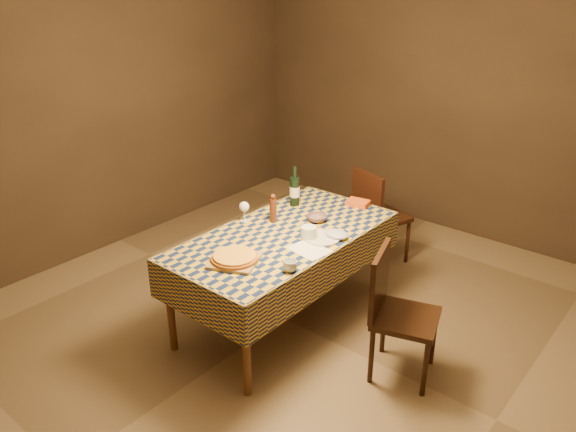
{
  "coord_description": "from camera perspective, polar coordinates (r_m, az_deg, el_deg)",
  "views": [
    {
      "loc": [
        2.48,
        -2.94,
        2.62
      ],
      "look_at": [
        0.0,
        0.05,
        0.9
      ],
      "focal_mm": 35.0,
      "sensor_mm": 36.0,
      "label": 1
    }
  ],
  "objects": [
    {
      "name": "cutting_board",
      "position": [
        3.88,
        -5.42,
        -4.5
      ],
      "size": [
        0.42,
        0.42,
        0.02
      ],
      "primitive_type": "cube",
      "rotation": [
        0.0,
        0.0,
        0.42
      ],
      "color": "#9B7849",
      "rests_on": "dining_table"
    },
    {
      "name": "wine_glass",
      "position": [
        4.44,
        -4.48,
        0.87
      ],
      "size": [
        0.09,
        0.09,
        0.16
      ],
      "color": "silver",
      "rests_on": "dining_table"
    },
    {
      "name": "pepper_mill",
      "position": [
        4.43,
        -1.53,
        0.76
      ],
      "size": [
        0.06,
        0.06,
        0.23
      ],
      "color": "#472010",
      "rests_on": "dining_table"
    },
    {
      "name": "white_plate",
      "position": [
        4.19,
        3.5,
        -2.25
      ],
      "size": [
        0.31,
        0.31,
        0.02
      ],
      "primitive_type": "cylinder",
      "rotation": [
        0.0,
        0.0,
        -0.17
      ],
      "color": "silver",
      "rests_on": "dining_table"
    },
    {
      "name": "tumbler",
      "position": [
        3.74,
        0.22,
        -5.09
      ],
      "size": [
        0.12,
        0.12,
        0.08
      ],
      "primitive_type": "imported",
      "rotation": [
        0.0,
        0.0,
        -0.29
      ],
      "color": "white",
      "rests_on": "dining_table"
    },
    {
      "name": "bowl",
      "position": [
        4.47,
        2.94,
        -0.22
      ],
      "size": [
        0.17,
        0.17,
        0.05
      ],
      "primitive_type": "imported",
      "rotation": [
        0.0,
        0.0,
        0.08
      ],
      "color": "#684B57",
      "rests_on": "dining_table"
    },
    {
      "name": "flour_patch",
      "position": [
        4.03,
        2.16,
        -3.43
      ],
      "size": [
        0.3,
        0.25,
        0.0
      ],
      "primitive_type": "cube",
      "rotation": [
        0.0,
        0.0,
        -0.13
      ],
      "color": "white",
      "rests_on": "dining_table"
    },
    {
      "name": "deli_tub",
      "position": [
        4.17,
        2.12,
        -1.72
      ],
      "size": [
        0.13,
        0.13,
        0.1
      ],
      "primitive_type": "cylinder",
      "rotation": [
        0.0,
        0.0,
        -0.08
      ],
      "color": "silver",
      "rests_on": "dining_table"
    },
    {
      "name": "chair_right",
      "position": [
        3.91,
        10.76,
        -9.05
      ],
      "size": [
        0.54,
        0.53,
        0.93
      ],
      "color": "black",
      "rests_on": "ground"
    },
    {
      "name": "wine_bottle",
      "position": [
        4.74,
        0.68,
        2.59
      ],
      "size": [
        0.09,
        0.09,
        0.34
      ],
      "color": "black",
      "rests_on": "dining_table"
    },
    {
      "name": "takeout_container",
      "position": [
        4.8,
        7.14,
        1.33
      ],
      "size": [
        0.2,
        0.16,
        0.05
      ],
      "primitive_type": "cube",
      "rotation": [
        0.0,
        0.0,
        0.17
      ],
      "color": "#C84F1A",
      "rests_on": "dining_table"
    },
    {
      "name": "pizza",
      "position": [
        3.87,
        -5.43,
        -4.17
      ],
      "size": [
        0.43,
        0.43,
        0.03
      ],
      "color": "#944F18",
      "rests_on": "cutting_board"
    },
    {
      "name": "dining_table",
      "position": [
        4.3,
        -0.43,
        -2.72
      ],
      "size": [
        0.94,
        1.84,
        0.77
      ],
      "color": "brown",
      "rests_on": "ground"
    },
    {
      "name": "chair_far",
      "position": [
        5.33,
        8.92,
        0.44
      ],
      "size": [
        0.54,
        0.54,
        0.93
      ],
      "color": "black",
      "rests_on": "ground"
    },
    {
      "name": "flour_bag",
      "position": [
        4.21,
        4.96,
        -1.85
      ],
      "size": [
        0.2,
        0.16,
        0.06
      ],
      "primitive_type": "ellipsoid",
      "rotation": [
        0.0,
        0.0,
        0.1
      ],
      "color": "#A1ACCE",
      "rests_on": "dining_table"
    },
    {
      "name": "room",
      "position": [
        4.05,
        -0.45,
        5.61
      ],
      "size": [
        5.0,
        5.1,
        2.7
      ],
      "color": "brown",
      "rests_on": "ground"
    }
  ]
}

